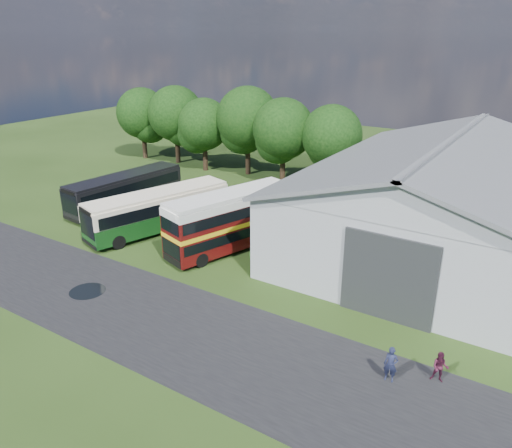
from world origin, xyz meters
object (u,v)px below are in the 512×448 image
Objects in this scene: bus_dark_single at (125,190)px; visitor_b at (440,368)px; storage_shed at (446,193)px; bus_green_single at (159,210)px; visitor_a at (391,365)px; bus_maroon_double at (231,221)px.

visitor_b is (29.96, -9.31, -0.88)m from bus_dark_single.
bus_dark_single is at bearing 154.50° from visitor_b.
storage_shed is 2.05× the size of bus_green_single.
storage_shed reaches higher than bus_green_single.
visitor_a reaches higher than visitor_b.
bus_maroon_double is at bearing -145.19° from storage_shed.
bus_dark_single reaches higher than visitor_a.
bus_green_single is at bearing -161.00° from bus_maroon_double.
visitor_b is at bearing -76.09° from storage_shed.
storage_shed reaches higher than bus_dark_single.
storage_shed is 17.49m from visitor_a.
visitor_a is (14.77, -8.19, -1.29)m from bus_maroon_double.
storage_shed is at bearing 88.98° from visitor_a.
bus_maroon_double is 16.94m from visitor_a.
bus_maroon_double is (6.90, 0.20, 0.43)m from bus_green_single.
storage_shed is at bearing 20.35° from bus_dark_single.
bus_green_single is 7.93× the size of visitor_b.
bus_green_single reaches higher than bus_dark_single.
bus_dark_single is at bearing -172.42° from bus_maroon_double.
bus_green_single is 24.57m from visitor_b.
bus_maroon_double reaches higher than bus_green_single.
bus_maroon_double reaches higher than visitor_b.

